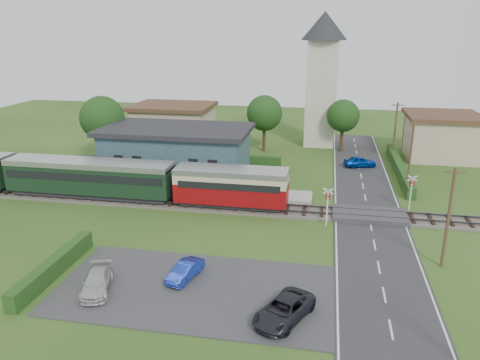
% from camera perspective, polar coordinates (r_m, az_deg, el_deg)
% --- Properties ---
extents(ground, '(120.00, 120.00, 0.00)m').
position_cam_1_polar(ground, '(40.05, 1.25, -4.66)').
color(ground, '#2D4C19').
extents(railway_track, '(76.00, 3.20, 0.49)m').
position_cam_1_polar(railway_track, '(41.84, 1.70, -3.49)').
color(railway_track, '#4C443D').
rests_on(railway_track, ground).
extents(road, '(6.00, 70.00, 0.05)m').
position_cam_1_polar(road, '(39.80, 15.66, -5.48)').
color(road, '#28282B').
rests_on(road, ground).
extents(car_park, '(17.00, 9.00, 0.08)m').
position_cam_1_polar(car_park, '(29.86, -5.57, -13.11)').
color(car_park, '#333335').
rests_on(car_park, ground).
extents(crossing_deck, '(6.20, 3.40, 0.45)m').
position_cam_1_polar(crossing_deck, '(41.57, 15.48, -4.15)').
color(crossing_deck, '#333335').
rests_on(crossing_deck, ground).
extents(platform, '(30.00, 3.00, 0.45)m').
position_cam_1_polar(platform, '(47.15, -9.77, -1.09)').
color(platform, gray).
rests_on(platform, ground).
extents(equipment_hut, '(2.30, 2.30, 2.55)m').
position_cam_1_polar(equipment_hut, '(49.99, -18.50, 1.16)').
color(equipment_hut, beige).
rests_on(equipment_hut, platform).
extents(station_building, '(16.00, 9.00, 5.30)m').
position_cam_1_polar(station_building, '(51.68, -7.72, 3.56)').
color(station_building, '#2C444B').
rests_on(station_building, ground).
extents(train, '(43.20, 2.90, 3.40)m').
position_cam_1_polar(train, '(47.66, -21.23, 0.59)').
color(train, '#232328').
rests_on(train, ground).
extents(church_tower, '(6.00, 6.00, 17.60)m').
position_cam_1_polar(church_tower, '(64.70, 10.02, 13.11)').
color(church_tower, beige).
rests_on(church_tower, ground).
extents(house_west, '(10.80, 8.80, 5.50)m').
position_cam_1_polar(house_west, '(66.18, -8.09, 6.80)').
color(house_west, tan).
rests_on(house_west, ground).
extents(house_east, '(8.80, 8.80, 5.50)m').
position_cam_1_polar(house_east, '(63.35, 23.30, 5.01)').
color(house_east, tan).
rests_on(house_east, ground).
extents(hedge_carpark, '(0.80, 9.00, 1.20)m').
position_cam_1_polar(hedge_carpark, '(33.27, -21.78, -9.86)').
color(hedge_carpark, '#193814').
rests_on(hedge_carpark, ground).
extents(hedge_roadside, '(0.80, 18.00, 1.20)m').
position_cam_1_polar(hedge_roadside, '(55.15, 18.82, 1.41)').
color(hedge_roadside, '#193814').
rests_on(hedge_roadside, ground).
extents(hedge_station, '(22.00, 0.80, 1.30)m').
position_cam_1_polar(hedge_station, '(56.35, -6.21, 2.68)').
color(hedge_station, '#193814').
rests_on(hedge_station, ground).
extents(tree_a, '(5.20, 5.20, 8.00)m').
position_cam_1_polar(tree_a, '(57.66, -16.45, 7.22)').
color(tree_a, '#332316').
rests_on(tree_a, ground).
extents(tree_b, '(4.60, 4.60, 7.34)m').
position_cam_1_polar(tree_b, '(60.91, 3.00, 8.12)').
color(tree_b, '#332316').
rests_on(tree_b, ground).
extents(tree_c, '(4.20, 4.20, 6.78)m').
position_cam_1_polar(tree_c, '(62.45, 12.46, 7.63)').
color(tree_c, '#332316').
rests_on(tree_c, ground).
extents(utility_pole_b, '(1.40, 0.22, 7.00)m').
position_cam_1_polar(utility_pole_b, '(33.70, 24.08, -4.14)').
color(utility_pole_b, '#473321').
rests_on(utility_pole_b, ground).
extents(utility_pole_c, '(1.40, 0.22, 7.00)m').
position_cam_1_polar(utility_pole_c, '(48.65, 20.07, 2.84)').
color(utility_pole_c, '#473321').
rests_on(utility_pole_c, ground).
extents(utility_pole_d, '(1.40, 0.22, 7.00)m').
position_cam_1_polar(utility_pole_d, '(60.22, 18.38, 5.77)').
color(utility_pole_d, '#473321').
rests_on(utility_pole_d, ground).
extents(crossing_signal_near, '(0.84, 0.28, 3.28)m').
position_cam_1_polar(crossing_signal_near, '(38.44, 10.63, -2.55)').
color(crossing_signal_near, silver).
rests_on(crossing_signal_near, ground).
extents(crossing_signal_far, '(0.84, 0.28, 3.28)m').
position_cam_1_polar(crossing_signal_far, '(43.65, 20.17, -0.87)').
color(crossing_signal_far, silver).
rests_on(crossing_signal_far, ground).
extents(streetlamp_west, '(0.30, 0.30, 5.15)m').
position_cam_1_polar(streetlamp_west, '(64.24, -15.49, 6.21)').
color(streetlamp_west, '#3F3F47').
rests_on(streetlamp_west, ground).
extents(streetlamp_east, '(0.30, 0.30, 5.15)m').
position_cam_1_polar(streetlamp_east, '(65.45, 19.37, 6.06)').
color(streetlamp_east, '#3F3F47').
rests_on(streetlamp_east, ground).
extents(car_on_road, '(3.95, 2.48, 1.25)m').
position_cam_1_polar(car_on_road, '(56.15, 14.41, 2.18)').
color(car_on_road, '#002C94').
rests_on(car_on_road, road).
extents(car_park_blue, '(1.91, 3.43, 1.07)m').
position_cam_1_polar(car_park_blue, '(30.74, -6.70, -10.93)').
color(car_park_blue, '#162E9E').
rests_on(car_park_blue, car_park).
extents(car_park_silver, '(2.70, 4.22, 1.14)m').
position_cam_1_polar(car_park_silver, '(30.56, -17.05, -11.79)').
color(car_park_silver, '#BABABA').
rests_on(car_park_silver, car_park).
extents(car_park_dark, '(3.66, 4.79, 1.21)m').
position_cam_1_polar(car_park_dark, '(26.79, 5.39, -15.46)').
color(car_park_dark, black).
rests_on(car_park_dark, car_park).
extents(pedestrian_near, '(0.67, 0.45, 1.79)m').
position_cam_1_polar(pedestrian_near, '(44.77, -3.64, -0.38)').
color(pedestrian_near, gray).
rests_on(pedestrian_near, platform).
extents(pedestrian_far, '(0.76, 0.90, 1.65)m').
position_cam_1_polar(pedestrian_far, '(49.45, -17.05, 0.54)').
color(pedestrian_far, gray).
rests_on(pedestrian_far, platform).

